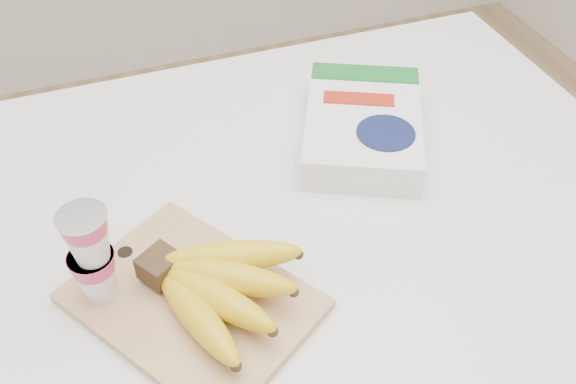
% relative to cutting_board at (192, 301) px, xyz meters
% --- Properties ---
extents(cutting_board, '(0.34, 0.37, 0.01)m').
position_rel_cutting_board_xyz_m(cutting_board, '(0.00, 0.00, 0.00)').
color(cutting_board, tan).
rests_on(cutting_board, table).
extents(bananas, '(0.21, 0.21, 0.07)m').
position_rel_cutting_board_xyz_m(bananas, '(0.03, -0.01, 0.04)').
color(bananas, '#382816').
rests_on(bananas, cutting_board).
extents(yogurt_stack, '(0.06, 0.06, 0.14)m').
position_rel_cutting_board_xyz_m(yogurt_stack, '(-0.10, 0.05, 0.08)').
color(yogurt_stack, white).
rests_on(yogurt_stack, cutting_board).
extents(cereal_box, '(0.28, 0.32, 0.06)m').
position_rel_cutting_board_xyz_m(cereal_box, '(0.35, 0.23, 0.02)').
color(cereal_box, white).
rests_on(cereal_box, table).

